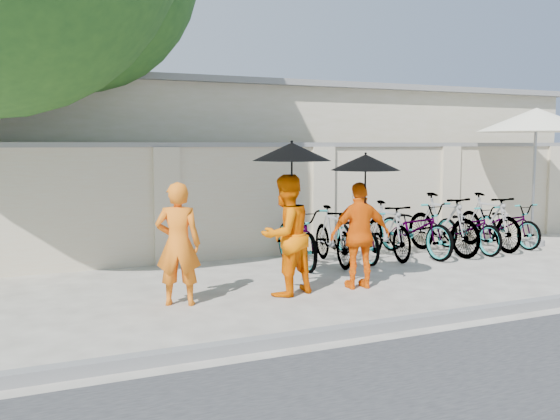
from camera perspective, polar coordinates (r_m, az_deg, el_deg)
name	(u,v)px	position (r m, az deg, el deg)	size (l,w,h in m)	color
ground	(298,298)	(8.41, 1.69, -8.09)	(80.00, 80.00, 0.00)	beige
kerb	(367,328)	(6.96, 7.95, -10.67)	(40.00, 0.16, 0.12)	gray
compound_wall	(271,201)	(11.53, -0.82, 0.82)	(20.00, 0.30, 2.00)	beige
building_behind	(247,162)	(15.38, -3.07, 4.37)	(14.00, 6.00, 3.20)	beige
monk_left	(178,244)	(8.04, -9.30, -3.08)	(0.58, 0.38, 1.58)	orange
monk_center	(286,235)	(8.46, 0.53, -2.31)	(0.80, 0.62, 1.65)	#FE6E00
parasol_center	(292,152)	(8.32, 1.09, 5.35)	(1.06, 1.06, 1.14)	black
monk_right	(360,235)	(8.93, 7.35, -2.33)	(0.89, 0.37, 1.52)	#FF6407
parasol_right	(366,162)	(8.78, 7.83, 4.34)	(0.97, 0.97, 1.05)	black
patio_umbrella	(536,121)	(13.58, 22.38, 7.50)	(3.02, 3.02, 2.77)	gray
bike_0	(297,236)	(10.55, 1.59, -2.40)	(0.67, 1.91, 1.00)	gray
bike_1	(333,236)	(10.67, 4.86, -2.35)	(0.47, 1.66, 1.00)	gray
bike_2	(358,235)	(11.11, 7.11, -2.31)	(0.59, 1.70, 0.89)	gray
bike_3	(388,230)	(11.36, 9.83, -1.82)	(0.48, 1.71, 1.03)	gray
bike_4	(415,228)	(11.70, 12.23, -1.65)	(0.68, 1.95, 1.02)	gray
bike_5	(443,224)	(12.02, 14.64, -1.24)	(0.53, 1.89, 1.14)	gray
bike_6	(468,228)	(12.39, 16.83, -1.61)	(0.60, 1.73, 0.91)	gray
bike_7	(488,221)	(12.85, 18.52, -0.99)	(0.51, 1.82, 1.09)	gray
bike_8	(507,224)	(13.34, 20.07, -1.23)	(0.59, 1.69, 0.89)	gray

